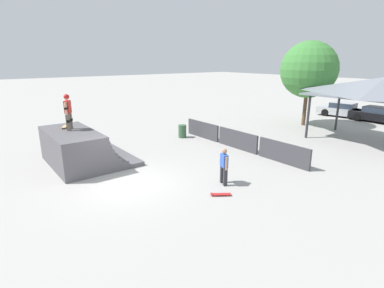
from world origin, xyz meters
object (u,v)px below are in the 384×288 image
object	(u,v)px
skater_on_deck	(68,110)
skateboard_on_deck	(64,127)
skateboard_on_ground	(220,194)
trash_bin	(182,131)
tree_beside_pavilion	(309,70)
bystander_walking	(224,165)
parked_car_silver	(343,110)
parked_car_black	(378,115)

from	to	relation	value
skater_on_deck	skateboard_on_deck	size ratio (longest dim) A/B	2.08
skateboard_on_ground	trash_bin	distance (m)	9.01
skateboard_on_ground	tree_beside_pavilion	bearing A→B (deg)	-124.06
bystander_walking	skateboard_on_ground	bearing A→B (deg)	151.16
bystander_walking	trash_bin	distance (m)	7.99
skateboard_on_ground	tree_beside_pavilion	xyz separation A→B (m)	(-5.43, 13.88, 4.21)
skateboard_on_ground	parked_car_silver	distance (m)	20.63
parked_car_black	skateboard_on_deck	bearing A→B (deg)	-103.47
skater_on_deck	bystander_walking	size ratio (longest dim) A/B	1.12
skateboard_on_ground	parked_car_black	world-z (taller)	parked_car_black
bystander_walking	parked_car_silver	distance (m)	19.61
parked_car_silver	tree_beside_pavilion	bearing A→B (deg)	-98.98
parked_car_silver	skater_on_deck	bearing A→B (deg)	-102.70
skater_on_deck	bystander_walking	distance (m)	7.97
skater_on_deck	trash_bin	size ratio (longest dim) A/B	2.04
tree_beside_pavilion	parked_car_silver	xyz separation A→B (m)	(0.11, 6.05, -3.66)
bystander_walking	parked_car_silver	size ratio (longest dim) A/B	0.34
trash_bin	bystander_walking	bearing A→B (deg)	-23.08
skateboard_on_deck	skateboard_on_ground	xyz separation A→B (m)	(7.91, 3.41, -1.71)
skateboard_on_deck	parked_car_silver	bearing A→B (deg)	108.16
skateboard_on_ground	trash_bin	bearing A→B (deg)	-81.75
skater_on_deck	skateboard_on_deck	distance (m)	1.14
skateboard_on_deck	parked_car_black	world-z (taller)	skateboard_on_deck
skateboard_on_deck	parked_car_black	xyz separation A→B (m)	(5.53, 23.16, -1.17)
skater_on_deck	trash_bin	distance (m)	7.70
tree_beside_pavilion	parked_car_silver	world-z (taller)	tree_beside_pavilion
skater_on_deck	skateboard_on_ground	bearing A→B (deg)	55.80
skater_on_deck	parked_car_black	bearing A→B (deg)	109.30
tree_beside_pavilion	trash_bin	distance (m)	10.93
skateboard_on_deck	tree_beside_pavilion	world-z (taller)	tree_beside_pavilion
skateboard_on_deck	tree_beside_pavilion	xyz separation A→B (m)	(2.47, 17.29, 2.50)
tree_beside_pavilion	parked_car_black	size ratio (longest dim) A/B	1.53
skater_on_deck	skateboard_on_ground	size ratio (longest dim) A/B	2.29
skateboard_on_ground	tree_beside_pavilion	world-z (taller)	tree_beside_pavilion
bystander_walking	parked_car_silver	bearing A→B (deg)	-55.66
skateboard_on_ground	trash_bin	xyz separation A→B (m)	(-8.07, 3.99, 0.37)
tree_beside_pavilion	trash_bin	bearing A→B (deg)	-104.94
bystander_walking	tree_beside_pavilion	world-z (taller)	tree_beside_pavilion
tree_beside_pavilion	skater_on_deck	bearing A→B (deg)	-96.07
skater_on_deck	parked_car_black	world-z (taller)	skater_on_deck
skateboard_on_ground	trash_bin	size ratio (longest dim) A/B	0.89
tree_beside_pavilion	bystander_walking	bearing A→B (deg)	-70.14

